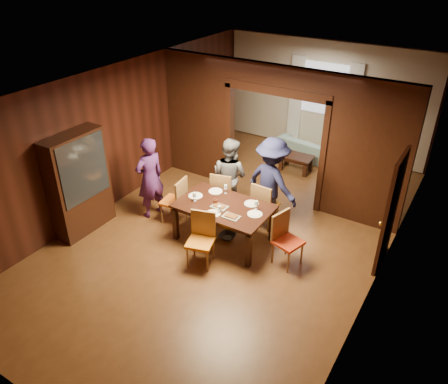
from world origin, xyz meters
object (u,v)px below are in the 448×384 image
Objects in this scene: chair_far_l at (224,192)px; chair_right at (288,241)px; hutch at (79,184)px; chair_far_r at (265,204)px; person_purple at (150,178)px; chair_left at (173,200)px; person_navy at (272,182)px; person_grey at (230,176)px; chair_near at (200,241)px; dining_table at (224,223)px; coffee_table at (296,163)px; sofa at (306,148)px.

chair_right is at bearing 141.13° from chair_far_l.
chair_far_r is at bearing 33.73° from hutch.
person_purple reaches higher than chair_left.
person_grey is at bearing 21.57° from person_navy.
chair_near is at bearing 48.18° from chair_left.
dining_table is 1.78× the size of chair_right.
person_navy is at bearing -78.79° from coffee_table.
coffee_table is (0.08, -0.85, -0.06)m from sofa.
person_navy is 1.04× the size of dining_table.
person_grey reaches higher than chair_right.
chair_left is 1.00× the size of chair_far_r.
chair_far_r is at bearing -179.58° from person_grey.
chair_right is (1.76, -0.96, -0.33)m from person_grey.
sofa is 4.37m from chair_left.
chair_right is at bearing 15.94° from hutch.
person_grey reaches higher than chair_near.
person_purple is 0.99× the size of dining_table.
chair_far_l is at bearing 81.58° from chair_right.
chair_right reaches higher than coffee_table.
hutch is (-3.83, -1.09, 0.52)m from chair_right.
person_purple is at bearing 53.68° from hutch.
chair_near is (-0.40, -1.68, 0.00)m from chair_far_r.
chair_left is (-1.65, -1.02, -0.42)m from person_navy.
person_navy is (2.17, 1.07, 0.05)m from person_purple.
hutch reaches higher than chair_right.
coffee_table is at bearing -77.52° from chair_far_r.
chair_left is 1.00× the size of chair_near.
chair_near is at bearing 79.14° from chair_far_r.
chair_left and chair_far_r have the same top height.
person_grey is 0.95× the size of dining_table.
chair_far_l is 2.83m from hutch.
person_navy reaches higher than chair_near.
chair_left is at bearing 29.64° from chair_far_r.
sofa is 1.84× the size of chair_right.
person_purple is at bearing 76.85° from sofa.
chair_far_l is at bearing 140.33° from person_purple.
person_grey is 1.86m from chair_near.
sofa is 1.84× the size of chair_far_r.
chair_right and chair_far_r have the same top height.
person_navy is 1.98m from chair_left.
chair_near reaches higher than coffee_table.
chair_left reaches higher than dining_table.
chair_left is at bearing 105.27° from chair_right.
sofa is at bearing -64.77° from person_navy.
dining_table is (-0.45, -1.04, -0.52)m from person_navy.
person_purple is 0.64m from chair_left.
chair_left is at bearing 83.00° from sofa.
chair_far_r is (-0.02, -0.18, -0.42)m from person_navy.
chair_far_l is at bearing 43.96° from hutch.
person_navy is 0.46m from chair_far_r.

